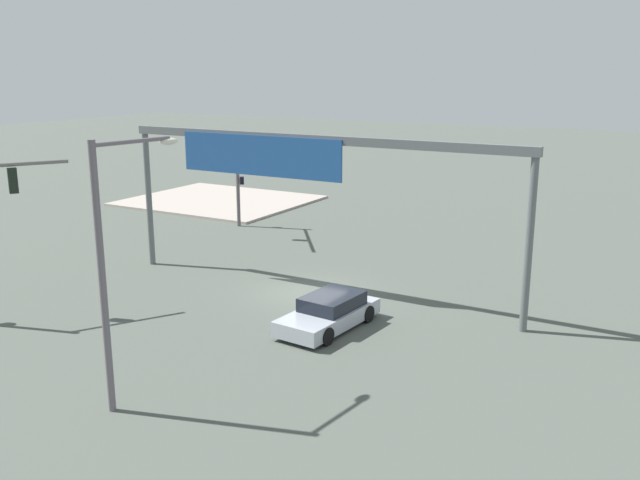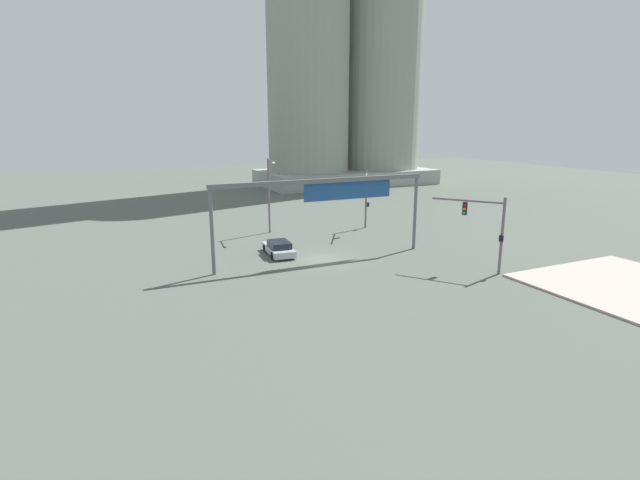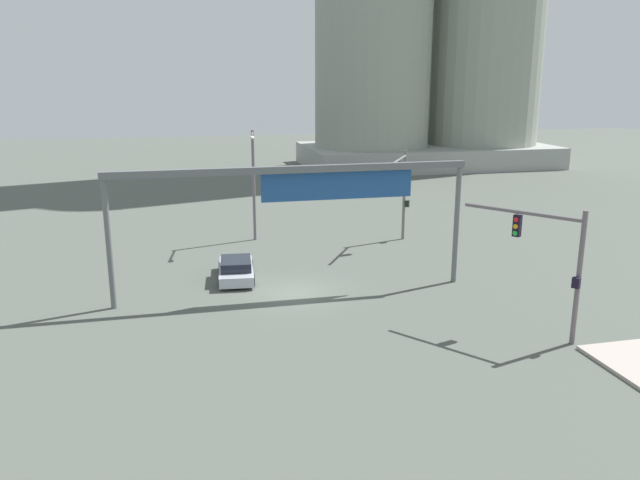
{
  "view_description": "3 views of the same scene",
  "coord_description": "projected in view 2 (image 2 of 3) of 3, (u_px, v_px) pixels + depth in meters",
  "views": [
    {
      "loc": [
        -14.09,
        23.83,
        9.21
      ],
      "look_at": [
        -0.95,
        0.76,
        2.59
      ],
      "focal_mm": 38.63,
      "sensor_mm": 36.0,
      "label": 1
    },
    {
      "loc": [
        -16.41,
        -34.48,
        10.9
      ],
      "look_at": [
        -0.79,
        -1.17,
        2.02
      ],
      "focal_mm": 27.34,
      "sensor_mm": 36.0,
      "label": 2
    },
    {
      "loc": [
        -5.75,
        -30.36,
        10.88
      ],
      "look_at": [
        1.98,
        2.46,
        2.13
      ],
      "focal_mm": 35.31,
      "sensor_mm": 36.0,
      "label": 3
    }
  ],
  "objects": [
    {
      "name": "ground_plane",
      "position": [
        323.0,
        260.0,
        39.68
      ],
      "size": [
        182.92,
        182.92,
        0.0
      ],
      "primitive_type": "plane",
      "color": "#51574F"
    },
    {
      "name": "sidewalk_corner",
      "position": [
        625.0,
        284.0,
        33.46
      ],
      "size": [
        12.06,
        10.3,
        0.15
      ],
      "primitive_type": "cube",
      "color": "#AFA296",
      "rests_on": "ground"
    },
    {
      "name": "traffic_signal_near_corner",
      "position": [
        366.0,
        192.0,
        50.12
      ],
      "size": [
        2.64,
        3.78,
        6.12
      ],
      "rotation": [
        0.0,
        0.0,
        -2.11
      ],
      "color": "slate",
      "rests_on": "ground"
    },
    {
      "name": "traffic_signal_opposite_side",
      "position": [
        486.0,
        222.0,
        35.67
      ],
      "size": [
        3.27,
        4.64,
        5.73
      ],
      "rotation": [
        0.0,
        0.0,
        2.2
      ],
      "color": "#625A5F",
      "rests_on": "ground"
    },
    {
      "name": "streetlamp_curved_arm",
      "position": [
        269.0,
        190.0,
        48.29
      ],
      "size": [
        0.63,
        2.89,
        7.48
      ],
      "rotation": [
        0.0,
        0.0,
        -1.71
      ],
      "color": "slate",
      "rests_on": "ground"
    },
    {
      "name": "overhead_sign_gantry",
      "position": [
        330.0,
        193.0,
        38.59
      ],
      "size": [
        18.21,
        0.43,
        6.65
      ],
      "color": "slate",
      "rests_on": "ground"
    },
    {
      "name": "highrise_twin_tower",
      "position": [
        347.0,
        7.0,
        82.2
      ],
      "size": [
        30.51,
        15.83,
        60.5
      ],
      "color": "#959995",
      "rests_on": "ground"
    },
    {
      "name": "sedan_car_approaching",
      "position": [
        279.0,
        248.0,
        41.15
      ],
      "size": [
        2.25,
        4.53,
        1.21
      ],
      "rotation": [
        0.0,
        0.0,
        1.48
      ],
      "color": "#ABB1BB",
      "rests_on": "ground"
    }
  ]
}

